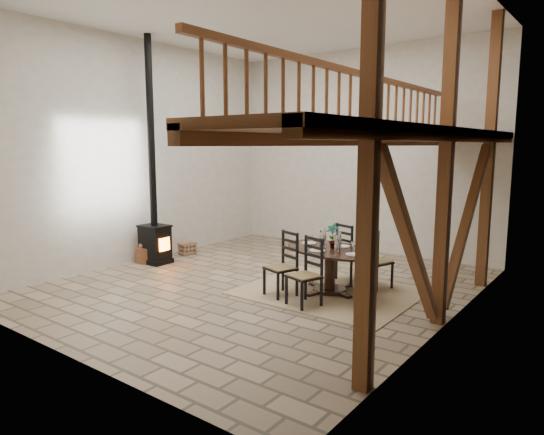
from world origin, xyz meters
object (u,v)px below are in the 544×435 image
Objects in this scene: dining_table at (330,268)px; log_basket at (148,254)px; wood_stove at (154,214)px; log_stack at (187,248)px.

log_basket is (-4.50, -0.50, -0.26)m from dining_table.
wood_stove is 11.08× the size of log_stack.
wood_stove is at bearing -156.54° from dining_table.
log_stack is (0.14, 1.10, -0.05)m from log_basket.
log_basket is 1.21× the size of log_stack.
dining_table is 5.38× the size of log_stack.
log_basket is 1.11m from log_stack.
wood_stove reaches higher than log_basket.
dining_table reaches higher than log_stack.
log_stack is at bearing 82.74° from log_basket.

